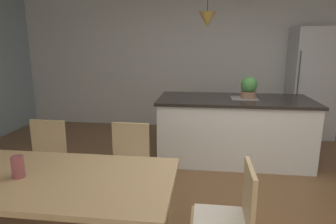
{
  "coord_description": "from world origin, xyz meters",
  "views": [
    {
      "loc": [
        -0.4,
        -2.56,
        1.64
      ],
      "look_at": [
        -0.7,
        -0.15,
        1.07
      ],
      "focal_mm": 31.14,
      "sensor_mm": 36.0,
      "label": 1
    }
  ],
  "objects": [
    {
      "name": "chair_far_right",
      "position": [
        -1.13,
        0.04,
        0.47
      ],
      "size": [
        0.41,
        0.41,
        0.87
      ],
      "color": "tan",
      "rests_on": "ground_plane"
    },
    {
      "name": "kitchen_island",
      "position": [
        0.02,
        1.52,
        0.46
      ],
      "size": [
        2.11,
        0.98,
        0.91
      ],
      "color": "white",
      "rests_on": "ground_plane"
    },
    {
      "name": "dining_table",
      "position": [
        -1.57,
        -0.77,
        0.66
      ],
      "size": [
        1.97,
        0.89,
        0.72
      ],
      "color": "tan",
      "rests_on": "ground_plane"
    },
    {
      "name": "chair_far_left",
      "position": [
        -2.01,
        0.04,
        0.47
      ],
      "size": [
        0.41,
        0.41,
        0.87
      ],
      "color": "tan",
      "rests_on": "ground_plane"
    },
    {
      "name": "chair_kitchen_end",
      "position": [
        -0.22,
        -0.77,
        0.47
      ],
      "size": [
        0.4,
        0.4,
        0.87
      ],
      "color": "tan",
      "rests_on": "ground_plane"
    },
    {
      "name": "vase_on_dining_table",
      "position": [
        -1.68,
        -0.81,
        0.8
      ],
      "size": [
        0.09,
        0.09,
        0.15
      ],
      "color": "#994C51",
      "rests_on": "dining_table"
    },
    {
      "name": "ground_plane",
      "position": [
        0.0,
        0.0,
        -0.02
      ],
      "size": [
        10.0,
        8.4,
        0.04
      ],
      "primitive_type": "cube",
      "color": "brown"
    },
    {
      "name": "wall_back_kitchen",
      "position": [
        0.0,
        3.26,
        1.35
      ],
      "size": [
        10.0,
        0.12,
        2.7
      ],
      "primitive_type": "cube",
      "color": "silver",
      "rests_on": "ground_plane"
    },
    {
      "name": "pendant_over_island_main",
      "position": [
        -0.39,
        1.52,
        1.96
      ],
      "size": [
        0.23,
        0.23,
        0.84
      ],
      "color": "black"
    },
    {
      "name": "refrigerator",
      "position": [
        1.49,
        2.86,
        0.96
      ],
      "size": [
        0.75,
        0.67,
        1.92
      ],
      "color": "silver",
      "rests_on": "ground_plane"
    },
    {
      "name": "potted_plant_on_island",
      "position": [
        0.21,
        1.52,
        1.05
      ],
      "size": [
        0.22,
        0.22,
        0.31
      ],
      "color": "#8C664C",
      "rests_on": "kitchen_island"
    }
  ]
}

